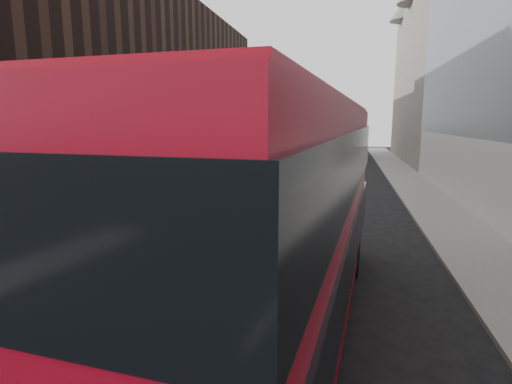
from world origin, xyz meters
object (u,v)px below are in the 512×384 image
Objects in this scene: street_lamp at (167,129)px; grey_bus at (348,143)px; car_b at (320,184)px; red_bus at (283,211)px; car_c at (337,167)px; car_a at (293,209)px.

street_lamp is 29.89m from grey_bus.
grey_bus is at bearing 84.02° from car_b.
car_b is at bearing 95.81° from red_bus.
grey_bus reaches higher than car_c.
car_a is at bearing -34.43° from street_lamp.
red_bus reaches higher than car_b.
red_bus is at bearing -93.31° from car_c.
street_lamp reaches higher than car_a.
car_c is (10.23, 12.40, -3.57)m from street_lamp.
grey_bus reaches higher than car_a.
grey_bus is 25.25m from car_b.
car_c is at bearing 50.48° from street_lamp.
street_lamp is at bearing -104.91° from grey_bus.
grey_bus is at bearing 91.03° from car_a.
red_bus is 42.93m from grey_bus.
car_b is (0.60, 8.52, -0.14)m from car_a.
car_b is at bearing -87.02° from grey_bus.
red_bus is 3.27× the size of car_b.
red_bus is at bearing -57.43° from street_lamp.
car_b is at bearing 15.08° from street_lamp.
red_bus is 17.88m from car_b.
car_a is (-0.97, 9.22, -2.03)m from red_bus.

